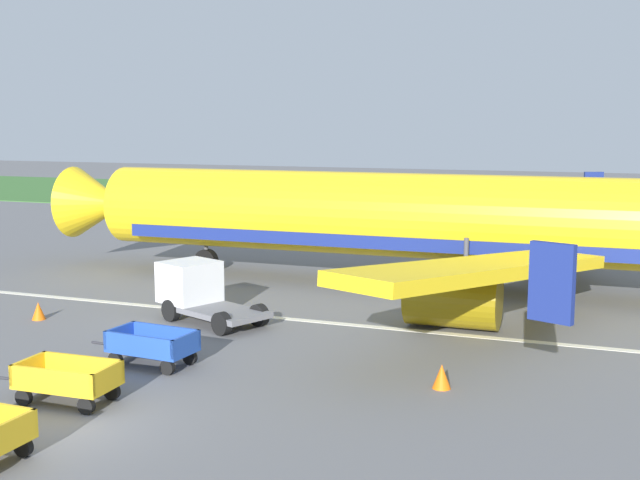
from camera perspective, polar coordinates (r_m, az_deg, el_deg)
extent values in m
plane|color=slate|center=(20.54, -17.63, -12.49)|extent=(220.00, 220.00, 0.00)
cube|color=#3D7033|center=(74.22, 11.42, 2.60)|extent=(220.00, 28.00, 0.06)
cube|color=silver|center=(30.08, -3.63, -5.47)|extent=(120.00, 0.36, 0.01)
cylinder|color=yellow|center=(35.32, 7.01, 1.71)|extent=(30.04, 4.00, 3.70)
cube|color=navy|center=(35.45, 6.98, 0.08)|extent=(27.03, 3.78, 0.56)
cone|color=yellow|center=(42.27, -15.32, 2.55)|extent=(3.24, 3.66, 3.63)
cube|color=yellow|center=(26.51, 11.46, -2.02)|extent=(7.17, 13.05, 1.35)
cube|color=navy|center=(19.69, 16.11, -2.92)|extent=(1.10, 0.59, 1.90)
cylinder|color=#856D0E|center=(28.49, 9.43, -4.03)|extent=(3.22, 2.13, 2.10)
cube|color=yellow|center=(42.93, 14.97, 1.75)|extent=(7.39, 13.00, 1.35)
cube|color=navy|center=(49.15, 18.81, 3.49)|extent=(1.09, 0.61, 1.90)
cylinder|color=#856D0E|center=(41.70, 13.01, -0.24)|extent=(3.22, 2.13, 2.10)
cylinder|color=#4C4C51|center=(39.28, -8.10, 0.03)|extent=(0.20, 0.20, 2.04)
cylinder|color=black|center=(39.44, -8.07, -1.44)|extent=(1.10, 0.46, 1.10)
cylinder|color=#4C4C51|center=(32.91, 10.31, -1.62)|extent=(0.20, 0.20, 2.04)
cylinder|color=black|center=(33.09, 10.26, -3.36)|extent=(1.10, 0.46, 1.10)
cylinder|color=#4C4C51|center=(37.19, 11.51, -0.52)|extent=(0.20, 0.20, 2.04)
cylinder|color=black|center=(37.36, 11.46, -2.07)|extent=(1.10, 0.46, 1.10)
cube|color=gold|center=(18.29, -20.96, -12.60)|extent=(0.12, 1.40, 0.55)
cylinder|color=black|center=(19.04, -20.30, -13.58)|extent=(0.44, 0.17, 0.44)
cube|color=gold|center=(21.99, -17.44, -9.76)|extent=(2.55, 1.49, 0.08)
cube|color=gold|center=(21.41, -18.52, -9.42)|extent=(2.50, 0.19, 0.55)
cube|color=gold|center=(22.40, -16.49, -8.54)|extent=(2.50, 0.19, 0.55)
cube|color=gold|center=(22.61, -19.96, -8.54)|extent=(0.15, 1.40, 0.55)
cube|color=gold|center=(21.23, -14.83, -9.41)|extent=(0.15, 1.40, 0.55)
cylinder|color=#2D2D33|center=(23.08, -21.09, -9.18)|extent=(1.00, 0.12, 0.08)
cylinder|color=black|center=(22.21, -20.26, -10.42)|extent=(0.45, 0.18, 0.44)
cylinder|color=black|center=(23.04, -18.49, -9.66)|extent=(0.45, 0.18, 0.44)
cylinder|color=black|center=(21.12, -16.24, -11.21)|extent=(0.45, 0.18, 0.44)
cylinder|color=black|center=(21.99, -14.54, -10.36)|extent=(0.45, 0.18, 0.44)
cube|color=#234CB2|center=(24.60, -11.78, -7.63)|extent=(2.60, 1.58, 0.08)
cube|color=#234CB2|center=(24.02, -12.75, -7.26)|extent=(2.50, 0.29, 0.55)
cube|color=#234CB2|center=(25.02, -10.91, -6.58)|extent=(2.50, 0.29, 0.55)
cube|color=#234CB2|center=(25.24, -14.00, -6.55)|extent=(0.20, 1.40, 0.55)
cube|color=#234CB2|center=(23.83, -9.48, -7.30)|extent=(0.20, 1.40, 0.55)
cylinder|color=#2D2D33|center=(25.71, -15.01, -7.14)|extent=(1.00, 0.15, 0.08)
cylinder|color=black|center=(24.82, -14.30, -8.19)|extent=(0.45, 0.19, 0.44)
cylinder|color=black|center=(25.65, -12.70, -7.60)|extent=(0.45, 0.19, 0.44)
cylinder|color=black|center=(23.70, -10.76, -8.86)|extent=(0.45, 0.19, 0.44)
cylinder|color=black|center=(24.58, -9.21, -8.20)|extent=(0.45, 0.19, 0.44)
cube|color=slate|center=(28.83, -6.81, -5.12)|extent=(3.59, 2.95, 0.20)
cube|color=white|center=(30.16, -9.24, -2.92)|extent=(2.30, 2.41, 1.50)
cube|color=#19232D|center=(30.77, -10.14, -2.43)|extent=(0.70, 1.52, 0.67)
cylinder|color=black|center=(29.87, -10.51, -4.92)|extent=(0.85, 0.58, 0.80)
cylinder|color=black|center=(30.88, -7.94, -4.43)|extent=(0.85, 0.58, 0.80)
cylinder|color=black|center=(27.65, -6.99, -5.91)|extent=(0.85, 0.58, 0.80)
cylinder|color=black|center=(28.73, -4.34, -5.33)|extent=(0.85, 0.58, 0.80)
cone|color=orange|center=(31.37, -19.34, -4.76)|extent=(0.49, 0.49, 0.65)
cone|color=orange|center=(22.37, 8.62, -9.54)|extent=(0.51, 0.51, 0.67)
cone|color=orange|center=(31.12, -7.28, -4.49)|extent=(0.47, 0.47, 0.62)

